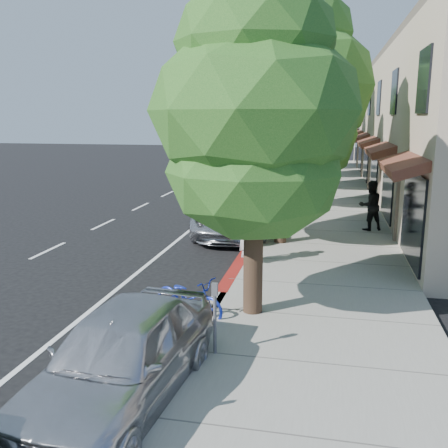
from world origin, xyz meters
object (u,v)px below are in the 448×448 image
(street_tree_4, at_px, (308,108))
(cyclist, at_px, (248,233))
(street_tree_5, at_px, (311,117))
(silver_suv, at_px, (236,213))
(bicycle, at_px, (189,297))
(dark_sedan, at_px, (268,189))
(street_tree_0, at_px, (255,116))
(near_car_a, at_px, (121,356))
(white_pickup, at_px, (268,171))
(dark_suv_far, at_px, (283,168))
(street_tree_3, at_px, (304,95))
(pedestrian, at_px, (370,206))
(street_tree_2, at_px, (296,104))
(street_tree_1, at_px, (284,91))

(street_tree_4, xyz_separation_m, cyclist, (-0.65, -20.53, -3.66))
(street_tree_5, height_order, silver_suv, street_tree_5)
(bicycle, xyz_separation_m, dark_sedan, (-0.10, 14.41, 0.25))
(street_tree_4, bearing_deg, street_tree_0, -90.00)
(silver_suv, relative_size, near_car_a, 1.26)
(white_pickup, relative_size, dark_suv_far, 1.30)
(street_tree_3, bearing_deg, white_pickup, 131.52)
(pedestrian, bearing_deg, street_tree_0, 46.49)
(silver_suv, bearing_deg, street_tree_4, 81.72)
(street_tree_2, distance_m, near_car_a, 16.04)
(bicycle, bearing_deg, dark_suv_far, 22.79)
(street_tree_2, relative_size, dark_suv_far, 1.54)
(bicycle, distance_m, near_car_a, 3.27)
(street_tree_0, height_order, pedestrian, street_tree_0)
(bicycle, relative_size, silver_suv, 0.31)
(bicycle, distance_m, pedestrian, 9.67)
(street_tree_5, bearing_deg, street_tree_2, -90.00)
(cyclist, bearing_deg, white_pickup, -2.25)
(street_tree_2, distance_m, bicycle, 13.00)
(street_tree_1, height_order, dark_suv_far, street_tree_1)
(street_tree_0, bearing_deg, bicycle, -169.38)
(street_tree_1, distance_m, street_tree_2, 6.00)
(street_tree_3, bearing_deg, bicycle, -94.08)
(bicycle, height_order, dark_suv_far, dark_suv_far)
(street_tree_5, relative_size, bicycle, 4.00)
(street_tree_5, distance_m, silver_suv, 22.82)
(silver_suv, relative_size, dark_sedan, 1.28)
(cyclist, height_order, near_car_a, cyclist)
(street_tree_1, height_order, bicycle, street_tree_1)
(street_tree_3, relative_size, street_tree_4, 1.13)
(street_tree_5, bearing_deg, dark_suv_far, -103.22)
(street_tree_0, relative_size, street_tree_1, 0.83)
(dark_sedan, xyz_separation_m, pedestrian, (4.35, -5.75, 0.34))
(street_tree_2, bearing_deg, dark_sedan, 122.91)
(bicycle, bearing_deg, street_tree_0, -57.10)
(street_tree_1, xyz_separation_m, street_tree_3, (-0.00, 12.00, 0.38))
(dark_sedan, bearing_deg, street_tree_4, 75.59)
(dark_sedan, bearing_deg, cyclist, -92.30)
(street_tree_2, relative_size, street_tree_4, 0.97)
(street_tree_2, height_order, pedestrian, street_tree_2)
(street_tree_2, distance_m, white_pickup, 9.43)
(silver_suv, distance_m, near_car_a, 11.01)
(cyclist, bearing_deg, near_car_a, 166.64)
(street_tree_4, xyz_separation_m, near_car_a, (-1.40, -27.50, -3.93))
(street_tree_0, relative_size, street_tree_5, 0.99)
(street_tree_0, xyz_separation_m, street_tree_3, (-0.00, 18.00, 1.12))
(street_tree_3, xyz_separation_m, near_car_a, (-1.40, -21.50, -4.52))
(street_tree_4, relative_size, silver_suv, 1.39)
(street_tree_4, relative_size, white_pickup, 1.22)
(street_tree_2, relative_size, cyclist, 3.65)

